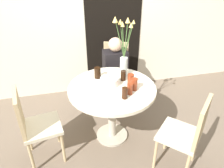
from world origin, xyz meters
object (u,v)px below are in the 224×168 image
object	(u,v)px
drink_glass_1	(125,93)
drink_glass_2	(134,84)
chair_right_flank	(33,123)
drink_glass_4	(123,75)
flower_vase	(124,53)
birthday_cake	(109,81)
chair_near_front	(188,132)
drink_glass_0	(131,79)
drink_glass_5	(98,73)
person_woman	(115,75)
chair_left_flank	(116,69)
drink_glass_3	(130,89)
side_plate	(93,89)

from	to	relation	value
drink_glass_1	drink_glass_2	size ratio (longest dim) A/B	0.92
chair_right_flank	drink_glass_4	bearing A→B (deg)	-84.93
flower_vase	chair_right_flank	bearing A→B (deg)	-160.45
birthday_cake	flower_vase	world-z (taller)	flower_vase
chair_right_flank	drink_glass_1	xyz separation A→B (m)	(0.98, -0.10, 0.29)
chair_near_front	drink_glass_0	distance (m)	0.85
drink_glass_4	drink_glass_5	distance (m)	0.32
drink_glass_0	person_woman	bearing A→B (deg)	91.21
flower_vase	chair_near_front	bearing A→B (deg)	-64.29
drink_glass_2	drink_glass_4	size ratio (longest dim) A/B	1.13
chair_near_front	drink_glass_1	size ratio (longest dim) A/B	7.33
chair_near_front	birthday_cake	size ratio (longest dim) A/B	4.38
chair_near_front	drink_glass_1	world-z (taller)	chair_near_front
drink_glass_1	drink_glass_5	world-z (taller)	drink_glass_5
drink_glass_0	person_woman	world-z (taller)	person_woman
drink_glass_0	drink_glass_5	size ratio (longest dim) A/B	0.84
chair_left_flank	drink_glass_3	xyz separation A→B (m)	(-0.11, -1.06, 0.30)
flower_vase	birthday_cake	bearing A→B (deg)	-139.57
flower_vase	person_woman	size ratio (longest dim) A/B	0.68
person_woman	chair_left_flank	bearing A→B (deg)	72.96
birthday_cake	drink_glass_3	distance (m)	0.30
side_plate	drink_glass_3	world-z (taller)	drink_glass_3
drink_glass_5	person_woman	world-z (taller)	person_woman
chair_right_flank	chair_near_front	distance (m)	1.62
drink_glass_2	chair_near_front	bearing A→B (deg)	-53.38
chair_left_flank	drink_glass_0	distance (m)	0.89
drink_glass_2	drink_glass_5	size ratio (longest dim) A/B	1.01
drink_glass_4	drink_glass_3	bearing A→B (deg)	-92.76
drink_glass_2	drink_glass_4	distance (m)	0.24
drink_glass_1	drink_glass_2	xyz separation A→B (m)	(0.15, 0.14, 0.01)
chair_left_flank	drink_glass_1	bearing A→B (deg)	-82.58
chair_near_front	chair_left_flank	bearing A→B (deg)	-120.49
birthday_cake	drink_glass_1	world-z (taller)	birthday_cake
drink_glass_2	birthday_cake	bearing A→B (deg)	145.54
chair_left_flank	drink_glass_5	world-z (taller)	chair_left_flank
drink_glass_0	drink_glass_3	xyz separation A→B (m)	(-0.08, -0.22, 0.01)
chair_left_flank	drink_glass_5	distance (m)	0.79
drink_glass_5	person_woman	bearing A→B (deg)	53.78
flower_vase	drink_glass_2	bearing A→B (deg)	-85.87
drink_glass_1	drink_glass_3	xyz separation A→B (m)	(0.08, 0.07, 0.00)
drink_glass_3	side_plate	bearing A→B (deg)	152.84
drink_glass_5	drink_glass_2	bearing A→B (deg)	-46.40
birthday_cake	chair_right_flank	bearing A→B (deg)	-166.87
chair_left_flank	birthday_cake	size ratio (longest dim) A/B	4.38
chair_right_flank	drink_glass_4	distance (m)	1.15
person_woman	drink_glass_1	bearing A→B (deg)	-98.41
chair_right_flank	chair_near_front	xyz separation A→B (m)	(1.54, -0.51, 0.00)
birthday_cake	drink_glass_1	bearing A→B (deg)	-72.91
birthday_cake	side_plate	distance (m)	0.21
chair_near_front	flower_vase	xyz separation A→B (m)	(-0.43, 0.90, 0.54)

